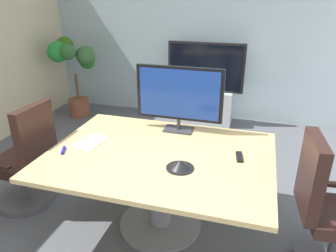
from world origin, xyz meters
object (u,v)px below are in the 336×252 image
object	(u,v)px
potted_plant	(73,65)
conference_phone	(180,165)
wall_display_unit	(204,97)
conference_table	(160,171)
office_chair_left	(27,165)
office_chair_right	(327,216)
remote_control	(239,157)
tv_monitor	(179,95)

from	to	relation	value
potted_plant	conference_phone	world-z (taller)	potted_plant
wall_display_unit	conference_phone	xyz separation A→B (m)	(0.30, -2.81, 0.35)
conference_table	potted_plant	xyz separation A→B (m)	(-2.24, 2.31, 0.30)
conference_table	office_chair_left	size ratio (longest dim) A/B	1.74
office_chair_right	conference_phone	distance (m)	1.19
office_chair_left	office_chair_right	bearing A→B (deg)	92.00
conference_table	conference_phone	size ratio (longest dim) A/B	8.61
office_chair_left	remote_control	distance (m)	2.05
tv_monitor	wall_display_unit	distance (m)	2.21
remote_control	tv_monitor	bearing A→B (deg)	138.03
remote_control	conference_table	bearing A→B (deg)	-179.20
wall_display_unit	remote_control	size ratio (longest dim) A/B	7.71
office_chair_right	potted_plant	distance (m)	4.33
wall_display_unit	potted_plant	distance (m)	2.23
conference_table	remote_control	world-z (taller)	remote_control
office_chair_right	wall_display_unit	world-z (taller)	wall_display_unit
office_chair_right	office_chair_left	bearing A→B (deg)	84.92
conference_table	wall_display_unit	bearing A→B (deg)	91.64
potted_plant	conference_phone	xyz separation A→B (m)	(2.46, -2.50, -0.10)
office_chair_left	office_chair_right	xyz separation A→B (m)	(2.72, -0.00, 0.00)
office_chair_left	wall_display_unit	size ratio (longest dim) A/B	0.83
tv_monitor	remote_control	size ratio (longest dim) A/B	4.94
potted_plant	remote_control	world-z (taller)	potted_plant
conference_table	tv_monitor	xyz separation A→B (m)	(0.03, 0.52, 0.53)
conference_table	conference_phone	xyz separation A→B (m)	(0.23, -0.19, 0.21)
office_chair_left	remote_control	bearing A→B (deg)	96.88
office_chair_left	potted_plant	size ratio (longest dim) A/B	0.82
tv_monitor	remote_control	distance (m)	0.82
office_chair_left	office_chair_right	world-z (taller)	same
wall_display_unit	remote_control	world-z (taller)	wall_display_unit
conference_table	remote_control	size ratio (longest dim) A/B	11.15
wall_display_unit	remote_control	xyz separation A→B (m)	(0.73, -2.51, 0.33)
potted_plant	conference_phone	distance (m)	3.51
office_chair_right	remote_control	xyz separation A→B (m)	(-0.70, 0.17, 0.31)
conference_phone	wall_display_unit	bearing A→B (deg)	96.13
conference_table	office_chair_right	distance (m)	1.37
office_chair_left	tv_monitor	xyz separation A→B (m)	(1.39, 0.58, 0.66)
office_chair_right	wall_display_unit	distance (m)	3.04
tv_monitor	conference_phone	xyz separation A→B (m)	(0.19, -0.71, -0.33)
conference_table	office_chair_right	xyz separation A→B (m)	(1.36, -0.06, -0.13)
office_chair_left	conference_phone	distance (m)	1.63
potted_plant	office_chair_right	bearing A→B (deg)	-33.38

